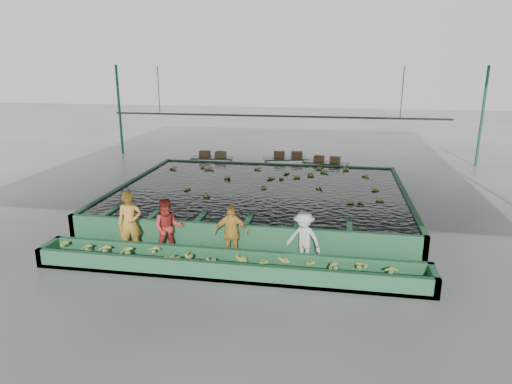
% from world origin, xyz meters
% --- Properties ---
extents(ground, '(80.00, 80.00, 0.00)m').
position_xyz_m(ground, '(0.00, 0.00, 0.00)').
color(ground, gray).
rests_on(ground, ground).
extents(shed_roof, '(20.00, 22.00, 0.04)m').
position_xyz_m(shed_roof, '(0.00, 0.00, 5.00)').
color(shed_roof, gray).
rests_on(shed_roof, shed_posts).
extents(shed_posts, '(20.00, 22.00, 5.00)m').
position_xyz_m(shed_posts, '(0.00, 0.00, 2.50)').
color(shed_posts, '#1A643C').
rests_on(shed_posts, ground).
extents(flotation_tank, '(10.00, 8.00, 0.90)m').
position_xyz_m(flotation_tank, '(0.00, 1.50, 0.45)').
color(flotation_tank, '#2A673F').
rests_on(flotation_tank, ground).
extents(tank_water, '(9.70, 7.70, 0.00)m').
position_xyz_m(tank_water, '(0.00, 1.50, 0.85)').
color(tank_water, black).
rests_on(tank_water, flotation_tank).
extents(sorting_trough, '(10.00, 1.00, 0.50)m').
position_xyz_m(sorting_trough, '(0.00, -3.60, 0.25)').
color(sorting_trough, '#2A673F').
rests_on(sorting_trough, ground).
extents(cableway_rail, '(0.08, 0.08, 14.00)m').
position_xyz_m(cableway_rail, '(0.00, 5.00, 3.00)').
color(cableway_rail, '#59605B').
rests_on(cableway_rail, shed_roof).
extents(rail_hanger_left, '(0.04, 0.04, 2.00)m').
position_xyz_m(rail_hanger_left, '(-5.00, 5.00, 4.00)').
color(rail_hanger_left, '#59605B').
rests_on(rail_hanger_left, shed_roof).
extents(rail_hanger_right, '(0.04, 0.04, 2.00)m').
position_xyz_m(rail_hanger_right, '(5.00, 5.00, 4.00)').
color(rail_hanger_right, '#59605B').
rests_on(rail_hanger_right, shed_roof).
extents(worker_a, '(0.77, 0.65, 1.78)m').
position_xyz_m(worker_a, '(-2.95, -2.80, 0.89)').
color(worker_a, gold).
rests_on(worker_a, ground).
extents(worker_b, '(0.97, 0.86, 1.64)m').
position_xyz_m(worker_b, '(-1.85, -2.80, 0.82)').
color(worker_b, '#C43A30').
rests_on(worker_b, ground).
extents(worker_c, '(0.98, 0.55, 1.58)m').
position_xyz_m(worker_c, '(-0.10, -2.80, 0.79)').
color(worker_c, gold).
rests_on(worker_c, ground).
extents(worker_d, '(1.12, 0.91, 1.51)m').
position_xyz_m(worker_d, '(1.83, -2.80, 0.75)').
color(worker_d, silver).
rests_on(worker_d, ground).
extents(packing_table_left, '(1.99, 0.93, 0.88)m').
position_xyz_m(packing_table_left, '(-3.11, 6.41, 0.44)').
color(packing_table_left, '#59605B').
rests_on(packing_table_left, ground).
extents(packing_table_mid, '(2.12, 1.29, 0.90)m').
position_xyz_m(packing_table_mid, '(0.29, 6.68, 0.45)').
color(packing_table_mid, '#59605B').
rests_on(packing_table_mid, ground).
extents(packing_table_right, '(2.06, 1.25, 0.88)m').
position_xyz_m(packing_table_right, '(2.15, 6.23, 0.44)').
color(packing_table_right, '#59605B').
rests_on(packing_table_right, ground).
extents(box_stack_left, '(1.25, 0.36, 0.27)m').
position_xyz_m(box_stack_left, '(-3.09, 6.43, 0.88)').
color(box_stack_left, brown).
rests_on(box_stack_left, packing_table_left).
extents(box_stack_mid, '(1.35, 0.52, 0.28)m').
position_xyz_m(box_stack_mid, '(0.40, 6.74, 0.90)').
color(box_stack_mid, brown).
rests_on(box_stack_mid, packing_table_mid).
extents(box_stack_right, '(1.19, 0.46, 0.25)m').
position_xyz_m(box_stack_right, '(2.20, 6.27, 0.88)').
color(box_stack_right, brown).
rests_on(box_stack_right, packing_table_right).
extents(floating_bananas, '(8.40, 5.73, 0.11)m').
position_xyz_m(floating_bananas, '(0.00, 2.30, 0.85)').
color(floating_bananas, '#97AD43').
rests_on(floating_bananas, tank_water).
extents(trough_bananas, '(9.63, 0.64, 0.13)m').
position_xyz_m(trough_bananas, '(0.00, -3.60, 0.40)').
color(trough_bananas, '#97AD43').
rests_on(trough_bananas, sorting_trough).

